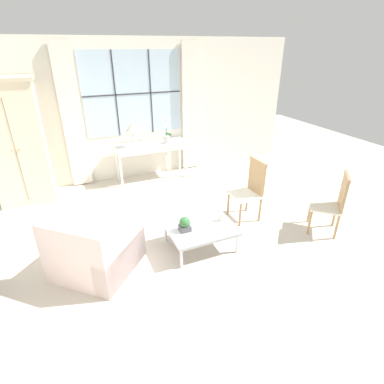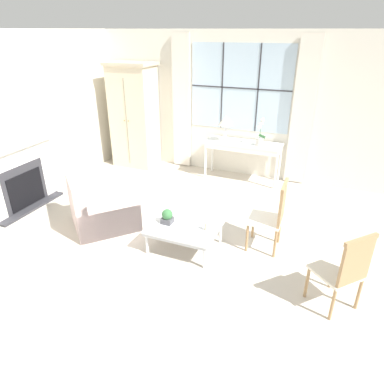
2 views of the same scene
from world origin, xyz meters
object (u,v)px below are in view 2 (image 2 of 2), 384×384
object	(u,v)px
pillar_candle	(207,227)
accent_chair_wooden	(345,269)
side_chair_wooden	(274,213)
coffee_table	(185,228)
armoire	(134,116)
armchair_upholstered	(102,208)
potted_orchid	(260,136)
potted_plant_small	(167,216)
console_table	(243,147)
fireplace	(17,170)
table_lamp	(226,122)

from	to	relation	value
pillar_candle	accent_chair_wooden	bearing A→B (deg)	-13.98
side_chair_wooden	coffee_table	xyz separation A→B (m)	(-1.11, -0.45, -0.24)
armoire	armchair_upholstered	size ratio (longest dim) A/B	1.70
potted_orchid	potted_plant_small	xyz separation A→B (m)	(-0.66, -2.64, -0.51)
console_table	potted_orchid	bearing A→B (deg)	-11.87
fireplace	armoire	size ratio (longest dim) A/B	0.98
armoire	pillar_candle	xyz separation A→B (m)	(2.67, -2.64, -0.68)
potted_orchid	side_chair_wooden	bearing A→B (deg)	-72.16
table_lamp	potted_orchid	world-z (taller)	potted_orchid
side_chair_wooden	table_lamp	bearing A→B (deg)	122.56
armoire	coffee_table	world-z (taller)	armoire
console_table	table_lamp	distance (m)	0.60
potted_plant_small	table_lamp	bearing A→B (deg)	90.76
table_lamp	potted_plant_small	xyz separation A→B (m)	(0.04, -2.66, -0.70)
coffee_table	armoire	bearing A→B (deg)	131.59
armoire	table_lamp	distance (m)	2.06
armchair_upholstered	coffee_table	distance (m)	1.44
table_lamp	side_chair_wooden	world-z (taller)	table_lamp
fireplace	armoire	bearing A→B (deg)	74.82
side_chair_wooden	coffee_table	bearing A→B (deg)	-157.87
armoire	accent_chair_wooden	xyz separation A→B (m)	(4.36, -3.06, -0.56)
coffee_table	accent_chair_wooden	bearing A→B (deg)	-11.72
fireplace	side_chair_wooden	world-z (taller)	fireplace
side_chair_wooden	potted_plant_small	xyz separation A→B (m)	(-1.36, -0.48, -0.10)
armchair_upholstered	side_chair_wooden	size ratio (longest dim) A/B	1.27
coffee_table	potted_plant_small	distance (m)	0.29
armoire	potted_orchid	xyz separation A→B (m)	(2.75, -0.02, -0.13)
pillar_candle	coffee_table	bearing A→B (deg)	-179.64
potted_orchid	armchair_upholstered	bearing A→B (deg)	-126.07
accent_chair_wooden	coffee_table	distance (m)	2.07
armoire	potted_orchid	size ratio (longest dim) A/B	4.11
accent_chair_wooden	pillar_candle	size ratio (longest dim) A/B	7.17
console_table	coffee_table	distance (m)	2.72
fireplace	armchair_upholstered	world-z (taller)	fireplace
fireplace	side_chair_wooden	size ratio (longest dim) A/B	2.12
fireplace	accent_chair_wooden	xyz separation A→B (m)	(5.06, -0.47, -0.14)
potted_orchid	pillar_candle	xyz separation A→B (m)	(-0.08, -2.62, -0.55)
potted_orchid	armchair_upholstered	size ratio (longest dim) A/B	0.41
armoire	coffee_table	size ratio (longest dim) A/B	2.34
armoire	table_lamp	bearing A→B (deg)	-0.16
side_chair_wooden	armchair_upholstered	bearing A→B (deg)	-171.83
table_lamp	coffee_table	bearing A→B (deg)	-83.87
table_lamp	coffee_table	world-z (taller)	table_lamp
side_chair_wooden	accent_chair_wooden	size ratio (longest dim) A/B	1.04
console_table	side_chair_wooden	world-z (taller)	side_chair_wooden
fireplace	potted_orchid	world-z (taller)	fireplace
armchair_upholstered	console_table	bearing A→B (deg)	59.77
fireplace	armchair_upholstered	distance (m)	1.66
accent_chair_wooden	potted_orchid	bearing A→B (deg)	117.83
armchair_upholstered	side_chair_wooden	xyz separation A→B (m)	(2.54, 0.37, 0.27)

